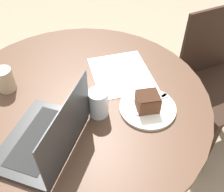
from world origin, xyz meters
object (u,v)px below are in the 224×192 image
object	(u,v)px
chair	(215,82)
laptop	(47,137)
plate	(148,108)
coffee_glass	(5,80)

from	to	relation	value
chair	laptop	bearing A→B (deg)	13.15
chair	plate	world-z (taller)	chair
chair	coffee_glass	world-z (taller)	chair
chair	laptop	distance (m)	1.11
plate	coffee_glass	size ratio (longest dim) A/B	2.20
coffee_glass	plate	bearing A→B (deg)	-136.35
plate	coffee_glass	world-z (taller)	coffee_glass
chair	laptop	world-z (taller)	laptop
chair	coffee_glass	distance (m)	1.18
laptop	coffee_glass	bearing A→B (deg)	56.80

